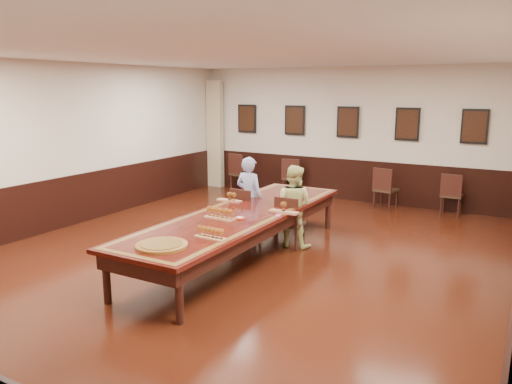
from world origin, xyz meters
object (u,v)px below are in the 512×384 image
Objects in this scene: spare_chair_a at (242,173)px; person_man at (249,197)px; chair_man at (246,213)px; conference_table at (241,221)px; chair_woman at (291,222)px; person_woman at (293,206)px; spare_chair_c at (386,188)px; spare_chair_d at (452,194)px; spare_chair_b at (292,177)px; carved_platter at (162,245)px.

person_man reaches higher than spare_chair_a.
conference_table is at bearing 119.11° from chair_man.
person_woman reaches higher than chair_woman.
person_man reaches higher than spare_chair_c.
spare_chair_d is (5.21, 0.16, -0.06)m from spare_chair_a.
person_woman is at bearing 101.55° from spare_chair_b.
chair_man is at bearing 100.50° from carved_platter.
carved_platter is (0.05, -1.98, 0.16)m from conference_table.
spare_chair_d is 4.64m from person_man.
conference_table is (0.50, -1.03, 0.15)m from chair_man.
spare_chair_c reaches higher than chair_man.
spare_chair_c is (2.50, -0.30, -0.00)m from spare_chair_b.
person_man is 1.24m from conference_table.
chair_man is at bearing 50.38° from spare_chair_d.
spare_chair_d is at bearing -162.51° from spare_chair_c.
spare_chair_d is at bearing -167.20° from spare_chair_a.
person_man reaches higher than conference_table.
person_man is at bearing 74.21° from spare_chair_c.
spare_chair_b is (-1.84, 3.88, 0.03)m from chair_woman.
chair_woman is 0.99× the size of spare_chair_d.
spare_chair_c is (1.62, 3.45, 0.01)m from chair_man.
person_man is (0.88, -3.65, 0.26)m from spare_chair_b.
spare_chair_a is (-3.17, 3.60, 0.06)m from chair_woman.
carved_platter is (2.76, -6.47, 0.26)m from spare_chair_a.
spare_chair_c is at bearing -112.68° from person_man.
person_man is (-0.95, 0.23, 0.29)m from chair_woman.
spare_chair_d is (3.00, 3.63, -0.01)m from chair_man.
chair_woman is at bearing 89.47° from spare_chair_c.
spare_chair_b is 4.21m from person_woman.
conference_table is (-2.50, -4.66, 0.15)m from spare_chair_d.
person_man is at bearing 134.28° from spare_chair_a.
carved_platter is at bearing 69.73° from spare_chair_d.
person_man is 0.30× the size of conference_table.
chair_woman is 4.29m from spare_chair_b.
spare_chair_a is at bearing -49.75° from person_woman.
spare_chair_b reaches higher than spare_chair_d.
spare_chair_a is 3.82m from spare_chair_c.
person_woman is at bearing 60.77° from spare_chair_d.
conference_table is 6.03× the size of carved_platter.
person_man is at bearing 89.29° from spare_chair_b.
spare_chair_c is 1.15× the size of carved_platter.
chair_woman is 0.95× the size of spare_chair_b.
spare_chair_a is 4.04m from person_man.
spare_chair_b is 0.68× the size of person_woman.
person_woman is at bearing 65.65° from conference_table.
person_man is 3.15m from carved_platter.
conference_table is at bearing 63.81° from person_woman.
spare_chair_c reaches higher than carved_platter.
chair_man is 0.99m from person_woman.
chair_woman is 0.61× the size of person_man.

